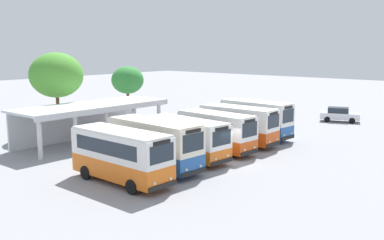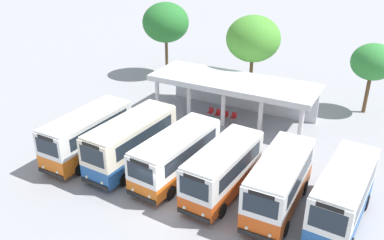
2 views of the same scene
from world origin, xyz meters
name	(u,v)px [view 1 (image 1 of 2)]	position (x,y,z in m)	size (l,w,h in m)	color
ground_plane	(223,164)	(0.00, 0.00, 0.00)	(180.00, 180.00, 0.00)	#939399
city_bus_nearest_orange	(121,154)	(-7.62, 2.23, 1.83)	(2.54, 7.33, 3.31)	black
city_bus_second_in_row	(154,143)	(-4.21, 2.73, 1.88)	(2.77, 7.55, 3.42)	black
city_bus_middle_cream	(186,137)	(-0.81, 2.87, 1.71)	(2.93, 7.42, 3.08)	black
city_bus_fourth_amber	(216,131)	(2.60, 2.58, 1.76)	(2.67, 6.85, 3.19)	black
city_bus_fifth_blue	(238,124)	(6.01, 2.76, 1.83)	(2.41, 6.91, 3.31)	black
city_bus_far_end_green	(256,118)	(9.41, 3.12, 1.89)	(2.61, 7.01, 3.43)	black
parked_car_flank	(339,114)	(23.34, 0.79, 0.83)	(3.11, 4.59, 1.62)	black
terminal_canopy	(89,113)	(-1.33, 13.77, 2.56)	(14.05, 4.90, 3.40)	silver
waiting_chair_end_by_column	(85,140)	(-2.91, 12.34, 0.52)	(0.45, 0.45, 0.86)	slate
waiting_chair_second_from_end	(92,139)	(-2.20, 12.29, 0.52)	(0.45, 0.45, 0.86)	slate
waiting_chair_middle_seat	(99,138)	(-1.49, 12.27, 0.52)	(0.45, 0.45, 0.86)	slate
waiting_chair_fourth_seat	(105,137)	(-0.77, 12.33, 0.52)	(0.45, 0.45, 0.86)	slate
roadside_tree_behind_canopy	(56,75)	(-1.57, 18.19, 5.74)	(4.96, 4.96, 7.86)	brown
roadside_tree_east_of_canopy	(128,80)	(8.62, 19.74, 4.61)	(3.65, 3.65, 6.19)	brown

